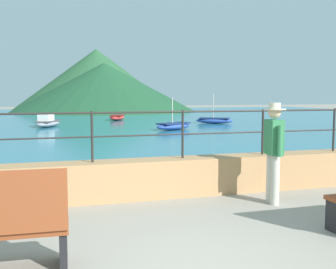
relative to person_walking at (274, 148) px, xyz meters
The scene contains 10 objects.
promenade_wall 2.46m from the person_walking, 154.47° to the left, with size 20.00×0.56×0.70m, color tan.
railing 2.40m from the person_walking, 154.47° to the left, with size 18.44×0.04×0.90m.
lake_water 23.78m from the person_walking, 95.18° to the left, with size 64.00×44.32×0.06m, color teal.
hill_main 43.63m from the person_walking, 87.48° to the left, with size 19.60×19.60×7.27m, color #285633.
hill_secondary 37.99m from the person_walking, 86.82° to the left, with size 19.70×19.70×5.22m, color #1E4C2D.
person_walking is the anchor object (origin of this frame).
boat_0 18.42m from the person_walking, 70.26° to the left, with size 2.43×1.99×1.88m.
boat_1 17.89m from the person_walking, 102.21° to the left, with size 1.78×2.47×0.76m.
boat_2 14.04m from the person_walking, 79.90° to the left, with size 2.44×1.93×1.66m.
boat_3 22.33m from the person_walking, 87.64° to the left, with size 1.68×2.47×0.36m.
Camera 1 is at (-1.55, -3.95, 1.90)m, focal length 43.40 mm.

